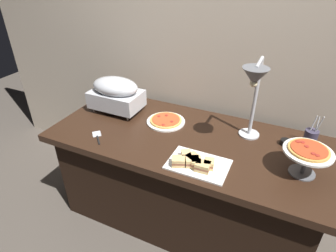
{
  "coord_description": "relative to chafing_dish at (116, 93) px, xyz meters",
  "views": [
    {
      "loc": [
        0.57,
        -1.53,
        1.83
      ],
      "look_at": [
        -0.15,
        0.0,
        0.81
      ],
      "focal_mm": 30.32,
      "sensor_mm": 36.0,
      "label": 1
    }
  ],
  "objects": [
    {
      "name": "pizza_plate_front",
      "position": [
        0.43,
        -0.0,
        -0.14
      ],
      "size": [
        0.28,
        0.28,
        0.03
      ],
      "color": "white",
      "rests_on": "buffet_table"
    },
    {
      "name": "buffet_table",
      "position": [
        0.65,
        -0.12,
        -0.53
      ],
      "size": [
        1.9,
        0.84,
        0.76
      ],
      "color": "black",
      "rests_on": "ground_plane"
    },
    {
      "name": "pizza_plate_center",
      "position": [
        1.38,
        -0.19,
        -0.02
      ],
      "size": [
        0.27,
        0.27,
        0.18
      ],
      "color": "#595B60",
      "rests_on": "buffet_table"
    },
    {
      "name": "sandwich_platter",
      "position": [
        0.81,
        -0.39,
        -0.13
      ],
      "size": [
        0.36,
        0.24,
        0.06
      ],
      "color": "white",
      "rests_on": "buffet_table"
    },
    {
      "name": "serving_spatula",
      "position": [
        0.09,
        -0.39,
        -0.15
      ],
      "size": [
        0.14,
        0.14,
        0.01
      ],
      "color": "#B7BABF",
      "rests_on": "buffet_table"
    },
    {
      "name": "heat_lamp",
      "position": [
        1.02,
        -0.07,
        0.28
      ],
      "size": [
        0.15,
        0.34,
        0.56
      ],
      "color": "#B7BABF",
      "rests_on": "buffet_table"
    },
    {
      "name": "chafing_dish",
      "position": [
        0.0,
        0.0,
        0.0
      ],
      "size": [
        0.39,
        0.26,
        0.28
      ],
      "color": "#B7BABF",
      "rests_on": "buffet_table"
    },
    {
      "name": "utensil_holder",
      "position": [
        1.4,
        0.13,
        -0.1
      ],
      "size": [
        0.08,
        0.08,
        0.22
      ],
      "color": "#383347",
      "rests_on": "buffet_table"
    },
    {
      "name": "ground_plane",
      "position": [
        0.65,
        -0.12,
        -0.91
      ],
      "size": [
        8.0,
        8.0,
        0.0
      ],
      "primitive_type": "plane",
      "color": "#4C443D"
    },
    {
      "name": "sauce_cup_near",
      "position": [
        1.26,
        0.07,
        -0.14
      ],
      "size": [
        0.07,
        0.07,
        0.04
      ],
      "color": "black",
      "rests_on": "buffet_table"
    },
    {
      "name": "back_wall",
      "position": [
        0.65,
        0.38,
        0.29
      ],
      "size": [
        4.4,
        0.04,
        2.4
      ],
      "primitive_type": "cube",
      "color": "#B7A893",
      "rests_on": "ground_plane"
    }
  ]
}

